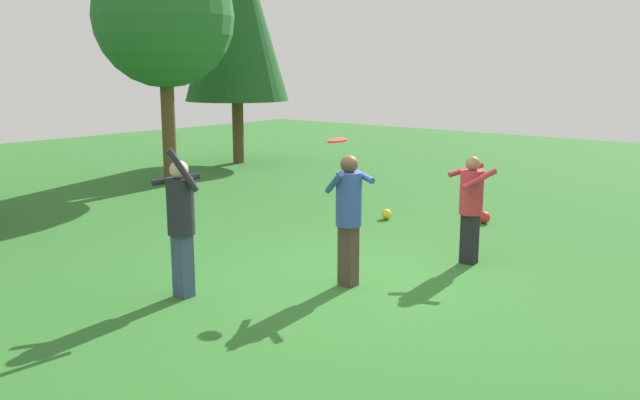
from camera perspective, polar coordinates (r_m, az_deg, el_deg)
name	(u,v)px	position (r m, az deg, el deg)	size (l,w,h in m)	color
ground_plane	(359,280)	(9.14, 3.39, -6.85)	(40.00, 40.00, 0.00)	#2D6B28
person_thrower	(181,216)	(8.40, -11.82, -1.36)	(0.65, 0.65, 1.92)	#38476B
person_catcher	(471,201)	(9.91, 12.81, -0.07)	(0.72, 0.70, 1.59)	black
person_bystander	(349,209)	(8.66, 2.48, -0.78)	(0.72, 0.75, 1.74)	#4C382D
frisbee	(337,140)	(8.96, 1.47, 5.12)	(0.35, 0.35, 0.05)	red
ball_red	(484,217)	(12.69, 13.87, -1.46)	(0.22, 0.22, 0.22)	red
ball_yellow	(387,214)	(12.71, 5.71, -1.21)	(0.20, 0.20, 0.20)	yellow
tree_far_right	(235,7)	(20.13, -7.28, 16.09)	(3.04, 3.04, 7.26)	brown
tree_right	(164,18)	(16.61, -13.22, 14.96)	(3.31, 3.31, 5.65)	brown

